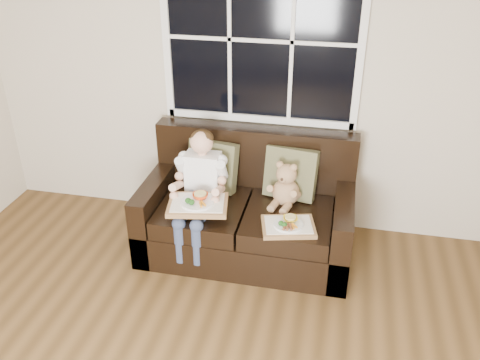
% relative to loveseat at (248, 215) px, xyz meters
% --- Properties ---
extents(room_walls, '(4.52, 5.02, 2.71)m').
position_rel_loveseat_xyz_m(room_walls, '(-0.17, -2.02, 1.28)').
color(room_walls, beige).
rests_on(room_walls, ground).
extents(window_back, '(1.62, 0.04, 1.37)m').
position_rel_loveseat_xyz_m(window_back, '(0.00, 0.46, 1.34)').
color(window_back, black).
rests_on(window_back, room_walls).
extents(loveseat, '(1.70, 0.92, 0.96)m').
position_rel_loveseat_xyz_m(loveseat, '(0.00, 0.00, 0.00)').
color(loveseat, black).
rests_on(loveseat, ground).
extents(pillow_left, '(0.45, 0.28, 0.43)m').
position_rel_loveseat_xyz_m(pillow_left, '(-0.34, 0.15, 0.35)').
color(pillow_left, brown).
rests_on(pillow_left, loveseat).
extents(pillow_right, '(0.45, 0.26, 0.43)m').
position_rel_loveseat_xyz_m(pillow_right, '(0.32, 0.15, 0.35)').
color(pillow_right, brown).
rests_on(pillow_right, loveseat).
extents(child, '(0.41, 0.60, 0.92)m').
position_rel_loveseat_xyz_m(child, '(-0.37, -0.12, 0.35)').
color(child, white).
rests_on(child, loveseat).
extents(teddy_bear, '(0.26, 0.31, 0.39)m').
position_rel_loveseat_xyz_m(teddy_bear, '(0.30, 0.01, 0.29)').
color(teddy_bear, tan).
rests_on(teddy_bear, loveseat).
extents(tray_left, '(0.51, 0.42, 0.10)m').
position_rel_loveseat_xyz_m(tray_left, '(-0.33, -0.33, 0.27)').
color(tray_left, olive).
rests_on(tray_left, child).
extents(tray_right, '(0.45, 0.38, 0.09)m').
position_rel_loveseat_xyz_m(tray_right, '(0.37, -0.34, 0.17)').
color(tray_right, olive).
rests_on(tray_right, loveseat).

